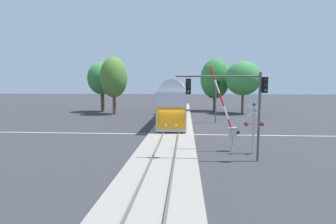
% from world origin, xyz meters
% --- Properties ---
extents(ground_plane, '(220.00, 220.00, 0.00)m').
position_xyz_m(ground_plane, '(0.00, 0.00, 0.00)').
color(ground_plane, '#333338').
extents(road_centre_stripe, '(44.00, 0.20, 0.01)m').
position_xyz_m(road_centre_stripe, '(0.00, 0.00, 0.00)').
color(road_centre_stripe, beige).
rests_on(road_centre_stripe, ground).
extents(railway_track, '(4.40, 80.00, 0.32)m').
position_xyz_m(railway_track, '(0.00, 0.00, 0.10)').
color(railway_track, gray).
rests_on(railway_track, ground).
extents(commuter_train, '(3.04, 58.55, 5.16)m').
position_xyz_m(commuter_train, '(0.00, 26.79, 2.73)').
color(commuter_train, '#B2B7C1').
rests_on(commuter_train, railway_track).
extents(crossing_gate_near, '(2.30, 0.40, 6.30)m').
position_xyz_m(crossing_gate_near, '(4.72, -6.46, 2.01)').
color(crossing_gate_near, '#B7B7BC').
rests_on(crossing_gate_near, ground).
extents(crossing_signal_mast, '(1.36, 0.44, 3.71)m').
position_xyz_m(crossing_signal_mast, '(6.26, -7.09, 2.27)').
color(crossing_signal_mast, '#B2B2B7').
rests_on(crossing_signal_mast, ground).
extents(traffic_signal_near_right, '(5.77, 0.38, 5.73)m').
position_xyz_m(traffic_signal_near_right, '(4.53, -8.99, 4.36)').
color(traffic_signal_near_right, '#4C4C51').
rests_on(traffic_signal_near_right, ground).
extents(traffic_signal_far_side, '(0.53, 0.38, 5.71)m').
position_xyz_m(traffic_signal_far_side, '(5.41, 8.39, 3.82)').
color(traffic_signal_far_side, '#4C4C51').
rests_on(traffic_signal_far_side, ground).
extents(pine_left_background, '(5.10, 5.10, 8.92)m').
position_xyz_m(pine_left_background, '(-13.59, 20.90, 5.99)').
color(pine_left_background, brown).
rests_on(pine_left_background, ground).
extents(elm_centre_background, '(5.37, 5.37, 9.59)m').
position_xyz_m(elm_centre_background, '(6.77, 23.51, 5.93)').
color(elm_centre_background, '#4C3828').
rests_on(elm_centre_background, ground).
extents(oak_behind_train, '(4.44, 4.44, 9.46)m').
position_xyz_m(oak_behind_train, '(-10.43, 17.17, 6.10)').
color(oak_behind_train, brown).
rests_on(oak_behind_train, ground).
extents(oak_far_right, '(5.84, 5.84, 8.82)m').
position_xyz_m(oak_far_right, '(11.00, 19.56, 5.95)').
color(oak_far_right, brown).
rests_on(oak_far_right, ground).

